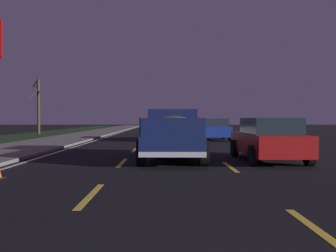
{
  "coord_description": "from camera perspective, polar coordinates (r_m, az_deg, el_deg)",
  "views": [
    {
      "loc": [
        -1.58,
        0.31,
        1.49
      ],
      "look_at": [
        14.29,
        0.14,
        1.2
      ],
      "focal_mm": 39.35,
      "sensor_mm": 36.0,
      "label": 1
    }
  ],
  "objects": [
    {
      "name": "pickup_truck",
      "position": [
        13.55,
        0.72,
        -1.1
      ],
      "size": [
        5.47,
        2.37,
        1.87
      ],
      "color": "#141E4C",
      "rests_on": "ground"
    },
    {
      "name": "ground",
      "position": [
        28.62,
        0.02,
        -1.93
      ],
      "size": [
        144.0,
        144.0,
        0.0
      ],
      "primitive_type": "plane",
      "color": "black"
    },
    {
      "name": "sidewalk_shoulder",
      "position": [
        29.49,
        -14.61,
        -1.76
      ],
      "size": [
        108.0,
        4.0,
        0.12
      ],
      "primitive_type": "cube",
      "color": "slate",
      "rests_on": "ground"
    },
    {
      "name": "bare_tree_far",
      "position": [
        38.9,
        -19.46,
        3.04
      ],
      "size": [
        1.21,
        1.53,
        5.62
      ],
      "color": "#423323",
      "rests_on": "ground"
    },
    {
      "name": "lane_markings",
      "position": [
        32.03,
        -5.58,
        -1.61
      ],
      "size": [
        108.0,
        7.04,
        0.01
      ],
      "color": "yellow",
      "rests_on": "ground"
    },
    {
      "name": "sedan_white",
      "position": [
        25.72,
        -0.28,
        -0.51
      ],
      "size": [
        4.44,
        2.09,
        1.54
      ],
      "color": "silver",
      "rests_on": "ground"
    },
    {
      "name": "sedan_blue",
      "position": [
        26.55,
        7.16,
        -0.47
      ],
      "size": [
        4.43,
        2.08,
        1.54
      ],
      "color": "navy",
      "rests_on": "ground"
    },
    {
      "name": "grass_verge",
      "position": [
        31.09,
        -23.59,
        -1.77
      ],
      "size": [
        108.0,
        6.0,
        0.01
      ],
      "primitive_type": "cube",
      "color": "#1E3819",
      "rests_on": "ground"
    },
    {
      "name": "sedan_red",
      "position": [
        13.57,
        15.27,
        -1.97
      ],
      "size": [
        4.41,
        2.04,
        1.54
      ],
      "color": "maroon",
      "rests_on": "ground"
    }
  ]
}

